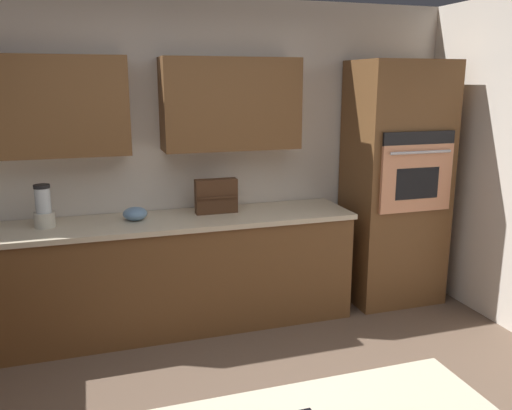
{
  "coord_description": "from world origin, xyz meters",
  "views": [
    {
      "loc": [
        0.71,
        2.27,
        1.95
      ],
      "look_at": [
        -0.37,
        -1.13,
        1.11
      ],
      "focal_mm": 37.07,
      "sensor_mm": 36.0,
      "label": 1
    }
  ],
  "objects_px": {
    "blender": "(44,209)",
    "wall_oven": "(395,184)",
    "spice_rack": "(216,196)",
    "mixing_bowl": "(135,214)"
  },
  "relations": [
    {
      "from": "wall_oven",
      "to": "spice_rack",
      "type": "relative_size",
      "value": 6.24
    },
    {
      "from": "wall_oven",
      "to": "spice_rack",
      "type": "distance_m",
      "value": 1.6
    },
    {
      "from": "wall_oven",
      "to": "blender",
      "type": "relative_size",
      "value": 6.67
    },
    {
      "from": "blender",
      "to": "spice_rack",
      "type": "xyz_separation_m",
      "value": [
        -1.3,
        -0.04,
        0.0
      ]
    },
    {
      "from": "wall_oven",
      "to": "blender",
      "type": "height_order",
      "value": "wall_oven"
    },
    {
      "from": "wall_oven",
      "to": "spice_rack",
      "type": "bearing_deg",
      "value": -3.0
    },
    {
      "from": "blender",
      "to": "spice_rack",
      "type": "bearing_deg",
      "value": -178.46
    },
    {
      "from": "mixing_bowl",
      "to": "blender",
      "type": "bearing_deg",
      "value": 0.0
    },
    {
      "from": "blender",
      "to": "wall_oven",
      "type": "bearing_deg",
      "value": 179.03
    },
    {
      "from": "wall_oven",
      "to": "blender",
      "type": "xyz_separation_m",
      "value": [
        2.9,
        -0.05,
        -0.02
      ]
    }
  ]
}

